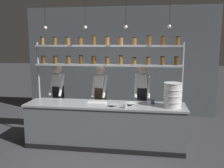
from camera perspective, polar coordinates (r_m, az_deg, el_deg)
name	(u,v)px	position (r m, az deg, el deg)	size (l,w,h in m)	color
ground_plane	(105,145)	(5.52, -1.63, -13.87)	(40.00, 40.00, 0.00)	#3D3D42
back_wall	(119,61)	(7.61, 1.72, 5.18)	(5.74, 0.12, 3.24)	#4C5156
prep_counter	(105,125)	(5.35, -1.66, -9.36)	(3.34, 0.76, 0.92)	slate
spice_shelf_unit	(107,57)	(5.40, -1.06, 6.19)	(3.22, 0.28, 2.33)	#999BA0
chef_left	(58,94)	(6.15, -12.18, -2.20)	(0.41, 0.35, 1.68)	black
chef_center	(100,95)	(5.89, -2.65, -2.63)	(0.41, 0.34, 1.66)	black
chef_right	(142,96)	(5.76, 6.96, -2.66)	(0.37, 0.31, 1.70)	black
container_stack	(173,95)	(5.05, 13.70, -2.46)	(0.36, 0.36, 0.49)	white
cutting_board	(97,103)	(5.28, -3.51, -4.31)	(0.40, 0.26, 0.02)	silver
prep_bowl_near_left	(131,104)	(5.11, 4.35, -4.60)	(0.20, 0.20, 0.06)	white
prep_bowl_center_front	(114,105)	(5.01, 0.35, -4.90)	(0.17, 0.17, 0.05)	#B2B7BC
serving_cup_front	(125,106)	(4.88, 3.00, -5.09)	(0.08, 0.08, 0.08)	#B2B7BC
serving_cup_by_board	(153,102)	(5.28, 9.25, -4.00)	(0.07, 0.07, 0.10)	#334C70
pendant_light_row	(105,25)	(5.08, -1.57, 13.34)	(2.57, 0.07, 0.73)	black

